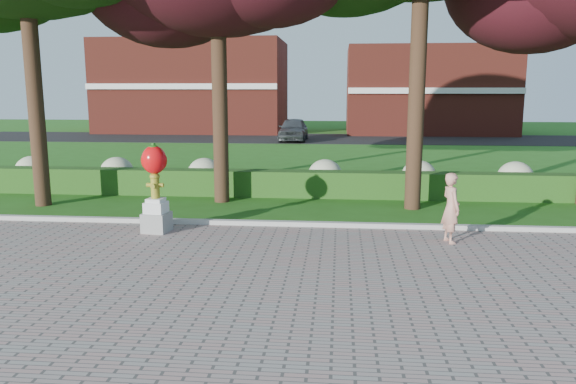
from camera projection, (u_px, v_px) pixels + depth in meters
The scene contains 11 objects.
ground at pixel (261, 265), 10.59m from camera, with size 100.00×100.00×0.00m, color #255A16.
walkway at pixel (214, 367), 6.67m from camera, with size 40.00×14.00×0.04m, color gray.
curb at pixel (278, 224), 13.52m from camera, with size 40.00×0.18×0.15m, color #ADADA5.
lawn_hedge at pixel (292, 184), 17.38m from camera, with size 24.00×0.70×0.80m, color #1D4012.
hydrangea_row at pixel (312, 174), 18.28m from camera, with size 20.10×1.10×0.99m.
street at pixel (318, 138), 38.02m from camera, with size 50.00×8.00×0.02m, color black.
building_left at pixel (195, 87), 44.17m from camera, with size 14.00×8.00×7.00m, color maroon.
building_right at pixel (427, 91), 42.61m from camera, with size 12.00×8.00×6.40m, color maroon.
hydrant_sculpture at pixel (155, 185), 12.76m from camera, with size 0.62×0.62×2.05m.
woman at pixel (451, 208), 11.93m from camera, with size 0.55×0.36×1.51m, color tan.
parked_car at pixel (293, 129), 36.09m from camera, with size 1.75×4.34×1.48m, color #383C3F.
Camera 1 is at (1.44, -10.08, 3.27)m, focal length 35.00 mm.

